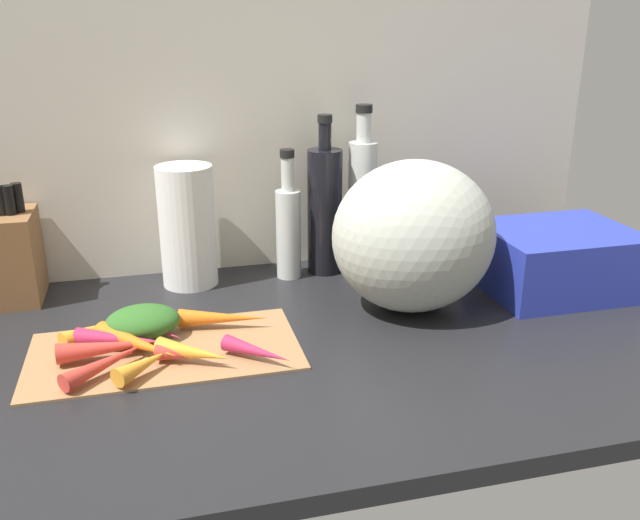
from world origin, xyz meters
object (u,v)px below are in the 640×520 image
at_px(carrot_1, 92,331).
at_px(knife_block, 8,255).
at_px(carrot_7, 194,353).
at_px(paper_towel_roll, 187,226).
at_px(carrot_2, 122,340).
at_px(carrot_5, 190,354).
at_px(winter_squash, 413,236).
at_px(carrot_4, 223,318).
at_px(carrot_9, 144,364).
at_px(carrot_8, 107,362).
at_px(dish_rack, 556,259).
at_px(bottle_1, 325,209).
at_px(carrot_0, 257,351).
at_px(carrot_10, 148,328).
at_px(carrot_6, 137,343).
at_px(cutting_board, 165,351).
at_px(carrot_3, 110,347).
at_px(bottle_0, 288,228).
at_px(bottle_2, 362,201).

height_order(carrot_1, knife_block, knife_block).
relative_size(carrot_7, paper_towel_roll, 0.51).
relative_size(carrot_2, carrot_5, 1.42).
bearing_deg(winter_squash, carrot_5, -162.57).
height_order(carrot_4, winter_squash, winter_squash).
distance_m(carrot_1, carrot_9, 0.16).
height_order(carrot_2, carrot_8, carrot_2).
bearing_deg(carrot_2, dish_rack, 4.95).
height_order(carrot_4, dish_rack, dish_rack).
xyz_separation_m(carrot_9, dish_rack, (0.80, 0.16, 0.04)).
distance_m(paper_towel_roll, bottle_1, 0.28).
xyz_separation_m(carrot_7, knife_block, (-0.32, 0.36, 0.07)).
height_order(carrot_0, carrot_5, same).
bearing_deg(carrot_10, carrot_6, -104.86).
xyz_separation_m(carrot_1, carrot_9, (0.08, -0.14, -0.00)).
xyz_separation_m(carrot_9, carrot_10, (0.01, 0.14, -0.00)).
relative_size(carrot_2, carrot_9, 1.50).
relative_size(cutting_board, dish_rack, 1.54).
xyz_separation_m(carrot_10, knife_block, (-0.25, 0.24, 0.07)).
distance_m(carrot_2, carrot_7, 0.13).
xyz_separation_m(carrot_1, carrot_7, (0.16, -0.12, 0.00)).
distance_m(carrot_0, paper_towel_roll, 0.39).
distance_m(carrot_9, carrot_10, 0.14).
relative_size(carrot_5, carrot_10, 0.69).
height_order(carrot_9, dish_rack, dish_rack).
relative_size(carrot_3, winter_squash, 0.54).
bearing_deg(carrot_0, carrot_3, 163.63).
bearing_deg(knife_block, bottle_0, -1.32).
bearing_deg(carrot_3, carrot_6, 3.03).
bearing_deg(bottle_2, winter_squash, -84.09).
bearing_deg(dish_rack, carrot_3, -173.67).
bearing_deg(carrot_7, carrot_8, 177.28).
bearing_deg(carrot_3, dish_rack, 6.33).
xyz_separation_m(carrot_5, winter_squash, (0.42, 0.13, 0.12)).
bearing_deg(bottle_0, carrot_3, -139.89).
bearing_deg(carrot_0, carrot_10, 140.75).
bearing_deg(bottle_2, carrot_5, -137.29).
bearing_deg(carrot_0, paper_towel_roll, 101.65).
bearing_deg(dish_rack, carrot_5, -168.97).
height_order(carrot_4, carrot_6, carrot_6).
bearing_deg(bottle_1, bottle_0, -170.87).
height_order(cutting_board, winter_squash, winter_squash).
distance_m(carrot_7, carrot_10, 0.14).
bearing_deg(carrot_3, carrot_10, 49.61).
relative_size(carrot_1, knife_block, 0.47).
xyz_separation_m(knife_block, bottle_1, (0.62, 0.00, 0.05)).
distance_m(carrot_2, winter_squash, 0.54).
relative_size(paper_towel_roll, dish_rack, 0.87).
bearing_deg(knife_block, carrot_10, -43.76).
distance_m(carrot_0, knife_block, 0.56).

